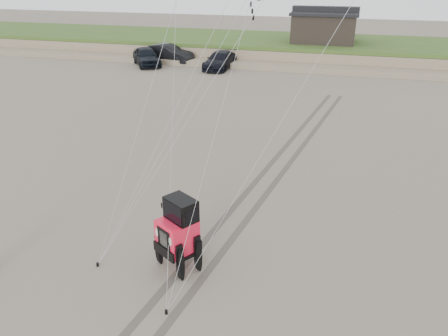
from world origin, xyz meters
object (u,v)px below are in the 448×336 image
(truck_a, at_px, (146,56))
(truck_b, at_px, (167,54))
(cabin, at_px, (324,26))
(truck_c, at_px, (220,60))
(jeep, at_px, (178,241))

(truck_a, bearing_deg, truck_b, 17.21)
(cabin, bearing_deg, truck_a, -153.51)
(truck_a, distance_m, truck_b, 2.27)
(truck_b, height_order, truck_c, truck_b)
(cabin, xyz_separation_m, truck_a, (-15.71, -7.83, -2.39))
(truck_c, bearing_deg, truck_b, 169.30)
(truck_b, height_order, jeep, jeep)
(truck_b, xyz_separation_m, truck_c, (5.76, -1.30, -0.12))
(cabin, height_order, truck_b, cabin)
(truck_b, distance_m, jeep, 32.58)
(cabin, height_order, truck_c, cabin)
(truck_a, xyz_separation_m, jeep, (14.22, -28.09, 0.07))
(truck_a, distance_m, truck_c, 7.12)
(truck_c, height_order, jeep, jeep)
(cabin, relative_size, jeep, 1.30)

